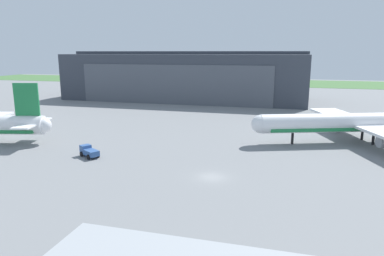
# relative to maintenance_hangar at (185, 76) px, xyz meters

# --- Properties ---
(ground_plane) EXTENTS (440.00, 440.00, 0.00)m
(ground_plane) POSITION_rel_maintenance_hangar_xyz_m (31.19, -91.33, -9.47)
(ground_plane) COLOR slate
(grass_field_strip) EXTENTS (440.00, 56.00, 0.08)m
(grass_field_strip) POSITION_rel_maintenance_hangar_xyz_m (31.19, 91.76, -9.43)
(grass_field_strip) COLOR #446E3B
(grass_field_strip) RESTS_ON ground_plane
(maintenance_hangar) EXTENTS (98.21, 34.28, 19.87)m
(maintenance_hangar) POSITION_rel_maintenance_hangar_xyz_m (0.00, 0.00, 0.00)
(maintenance_hangar) COLOR #383D47
(maintenance_hangar) RESTS_ON ground_plane
(airliner_far_right) EXTENTS (45.75, 42.39, 13.54)m
(airliner_far_right) POSITION_rel_maintenance_hangar_xyz_m (58.06, -61.00, -5.11)
(airliner_far_right) COLOR white
(airliner_far_right) RESTS_ON ground_plane
(pushback_tractor) EXTENTS (4.89, 3.98, 2.05)m
(pushback_tractor) POSITION_rel_maintenance_hangar_xyz_m (6.27, -86.50, -8.42)
(pushback_tractor) COLOR #335693
(pushback_tractor) RESTS_ON ground_plane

